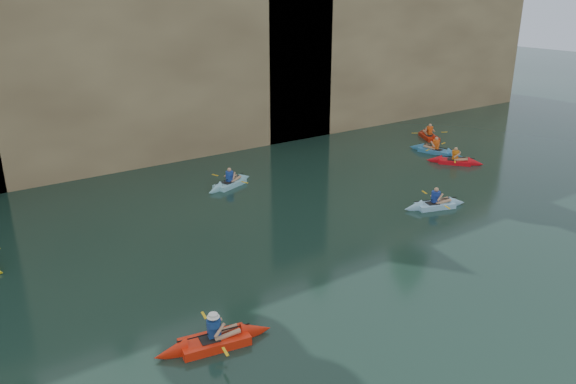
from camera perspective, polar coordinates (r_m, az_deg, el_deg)
ground at (r=16.87m, az=12.94°, el=-16.25°), size 160.00×160.00×0.00m
cliff at (r=40.36m, az=-20.05°, el=13.50°), size 70.00×16.00×12.00m
cliff_slab_center at (r=34.03m, az=-13.23°, el=12.62°), size 24.00×2.40×11.40m
cliff_slab_east at (r=45.44m, az=11.55°, el=13.53°), size 26.00×2.40×9.84m
sea_cave_center at (r=32.48m, az=-22.04°, el=3.92°), size 3.50×1.00×3.20m
sea_cave_east at (r=37.71m, az=-1.00°, el=8.51°), size 5.00×1.00×4.50m
main_kayaker at (r=17.03m, az=-7.48°, el=-14.74°), size 3.65×2.39×1.33m
kayaker_ltblue_near at (r=27.45m, az=14.70°, el=-1.26°), size 3.28×2.39×1.27m
kayaker_red_far at (r=40.00m, az=14.15°, el=5.50°), size 2.31×3.49×1.30m
kayaker_ltblue_mid at (r=29.58m, az=-5.93°, el=0.88°), size 3.34×2.33×1.25m
kayaker_blue_east at (r=36.53m, az=14.75°, el=4.08°), size 2.48×3.72×1.30m
kayaker_extra_east at (r=34.63m, az=16.57°, el=3.02°), size 2.64×3.00×1.24m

